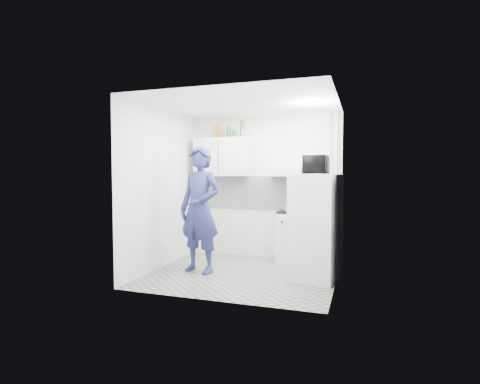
% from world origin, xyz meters
% --- Properties ---
extents(floor, '(2.80, 2.80, 0.00)m').
position_xyz_m(floor, '(0.00, 0.00, 0.00)').
color(floor, gray).
rests_on(floor, ground).
extents(ceiling, '(2.80, 2.80, 0.00)m').
position_xyz_m(ceiling, '(0.00, 0.00, 2.60)').
color(ceiling, white).
rests_on(ceiling, wall_back).
extents(wall_back, '(2.80, 0.00, 2.80)m').
position_xyz_m(wall_back, '(0.00, 1.25, 1.30)').
color(wall_back, silver).
rests_on(wall_back, floor).
extents(wall_left, '(0.00, 2.60, 2.60)m').
position_xyz_m(wall_left, '(-1.40, 0.00, 1.30)').
color(wall_left, silver).
rests_on(wall_left, floor).
extents(wall_right, '(0.00, 2.60, 2.60)m').
position_xyz_m(wall_right, '(1.40, 0.00, 1.30)').
color(wall_right, silver).
rests_on(wall_right, floor).
extents(person, '(0.80, 0.62, 1.97)m').
position_xyz_m(person, '(-0.67, -0.07, 0.99)').
color(person, navy).
rests_on(person, floor).
extents(stove, '(0.54, 0.54, 0.87)m').
position_xyz_m(stove, '(0.61, 1.00, 0.43)').
color(stove, silver).
rests_on(stove, floor).
extents(fridge, '(0.75, 0.75, 1.54)m').
position_xyz_m(fridge, '(1.10, 0.06, 0.77)').
color(fridge, silver).
rests_on(fridge, floor).
extents(stove_top, '(0.52, 0.52, 0.03)m').
position_xyz_m(stove_top, '(0.61, 1.00, 0.88)').
color(stove_top, black).
rests_on(stove_top, stove).
extents(saucepan, '(0.20, 0.20, 0.11)m').
position_xyz_m(saucepan, '(0.53, 1.06, 0.96)').
color(saucepan, silver).
rests_on(saucepan, stove_top).
extents(microwave, '(0.49, 0.33, 0.27)m').
position_xyz_m(microwave, '(1.10, 0.06, 1.67)').
color(microwave, black).
rests_on(microwave, fridge).
extents(bottle_c, '(0.06, 0.06, 0.26)m').
position_xyz_m(bottle_c, '(-0.87, 1.07, 2.33)').
color(bottle_c, brown).
rests_on(bottle_c, upper_cabinet).
extents(bottle_d, '(0.07, 0.07, 0.30)m').
position_xyz_m(bottle_d, '(-0.78, 1.07, 2.35)').
color(bottle_d, brown).
rests_on(bottle_d, upper_cabinet).
extents(canister_a, '(0.08, 0.08, 0.21)m').
position_xyz_m(canister_a, '(-0.61, 1.07, 2.30)').
color(canister_a, '#144C1E').
rests_on(canister_a, upper_cabinet).
extents(canister_b, '(0.08, 0.08, 0.14)m').
position_xyz_m(canister_b, '(-0.51, 1.07, 2.27)').
color(canister_b, '#144C1E').
rests_on(canister_b, upper_cabinet).
extents(bottle_e, '(0.08, 0.08, 0.30)m').
position_xyz_m(bottle_e, '(-0.35, 1.07, 2.35)').
color(bottle_e, '#144C1E').
rests_on(bottle_e, upper_cabinet).
extents(upper_cabinet, '(1.00, 0.35, 0.70)m').
position_xyz_m(upper_cabinet, '(-0.75, 1.07, 1.85)').
color(upper_cabinet, silver).
rests_on(upper_cabinet, wall_back).
extents(range_hood, '(0.60, 0.50, 0.14)m').
position_xyz_m(range_hood, '(0.45, 1.00, 1.57)').
color(range_hood, silver).
rests_on(range_hood, wall_back).
extents(backsplash, '(2.74, 0.03, 0.60)m').
position_xyz_m(backsplash, '(0.00, 1.24, 1.20)').
color(backsplash, white).
rests_on(backsplash, wall_back).
extents(pipe_a, '(0.05, 0.05, 2.60)m').
position_xyz_m(pipe_a, '(1.30, 1.17, 1.30)').
color(pipe_a, silver).
rests_on(pipe_a, floor).
extents(pipe_b, '(0.04, 0.04, 2.60)m').
position_xyz_m(pipe_b, '(1.18, 1.17, 1.30)').
color(pipe_b, silver).
rests_on(pipe_b, floor).
extents(ceiling_spot_fixture, '(0.10, 0.10, 0.02)m').
position_xyz_m(ceiling_spot_fixture, '(1.00, 0.20, 2.57)').
color(ceiling_spot_fixture, white).
rests_on(ceiling_spot_fixture, ceiling).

